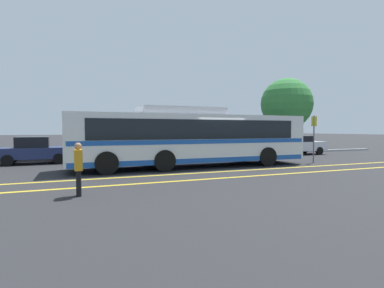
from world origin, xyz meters
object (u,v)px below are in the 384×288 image
(bus_stop_sign, at_px, (314,133))
(parked_car_4, at_px, (299,145))
(tree_0, at_px, (287,104))
(parked_car_1, at_px, (34,150))
(parked_car_2, at_px, (132,149))
(parked_car_3, at_px, (229,147))
(transit_bus, at_px, (192,137))
(pedestrian_0, at_px, (78,166))

(bus_stop_sign, bearing_deg, parked_car_4, 146.61)
(tree_0, bearing_deg, parked_car_1, -165.87)
(parked_car_2, relative_size, tree_0, 0.69)
(parked_car_1, xyz_separation_m, parked_car_4, (18.27, -0.57, -0.01))
(bus_stop_sign, bearing_deg, parked_car_3, -154.99)
(bus_stop_sign, xyz_separation_m, tree_0, (7.01, 11.00, 2.79))
(transit_bus, distance_m, parked_car_3, 6.72)
(transit_bus, relative_size, parked_car_1, 3.10)
(parked_car_2, relative_size, parked_car_3, 1.03)
(parked_car_3, height_order, parked_car_4, parked_car_4)
(parked_car_2, xyz_separation_m, pedestrian_0, (-3.27, -9.36, 0.12))
(transit_bus, distance_m, parked_car_2, 4.87)
(transit_bus, height_order, parked_car_4, transit_bus)
(parked_car_1, bearing_deg, tree_0, 102.68)
(parked_car_4, height_order, pedestrian_0, pedestrian_0)
(parked_car_3, distance_m, bus_stop_sign, 6.11)
(parked_car_3, relative_size, bus_stop_sign, 1.73)
(parked_car_1, relative_size, parked_car_2, 0.82)
(parked_car_2, xyz_separation_m, parked_car_3, (7.06, 0.41, -0.05))
(pedestrian_0, bearing_deg, tree_0, -53.34)
(tree_0, bearing_deg, transit_bus, -144.58)
(parked_car_2, relative_size, pedestrian_0, 3.17)
(transit_bus, xyz_separation_m, parked_car_2, (-2.28, 4.23, -0.79))
(pedestrian_0, bearing_deg, transit_bus, -48.24)
(parked_car_2, bearing_deg, bus_stop_sign, 65.88)
(bus_stop_sign, relative_size, tree_0, 0.39)
(parked_car_1, distance_m, bus_stop_sign, 16.01)
(parked_car_1, distance_m, parked_car_4, 18.28)
(parked_car_1, xyz_separation_m, pedestrian_0, (2.16, -9.77, 0.12))
(parked_car_1, height_order, parked_car_2, parked_car_1)
(parked_car_2, bearing_deg, parked_car_3, 97.03)
(transit_bus, distance_m, tree_0, 17.81)
(parked_car_3, bearing_deg, parked_car_4, 85.09)
(parked_car_4, bearing_deg, transit_bus, -68.62)
(parked_car_4, distance_m, tree_0, 8.11)
(parked_car_4, relative_size, pedestrian_0, 2.63)
(parked_car_1, distance_m, pedestrian_0, 10.00)
(transit_bus, bearing_deg, tree_0, 125.63)
(transit_bus, xyz_separation_m, parked_car_4, (10.55, 4.06, -0.80))
(parked_car_1, relative_size, tree_0, 0.57)
(parked_car_3, relative_size, tree_0, 0.67)
(transit_bus, distance_m, parked_car_1, 9.03)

